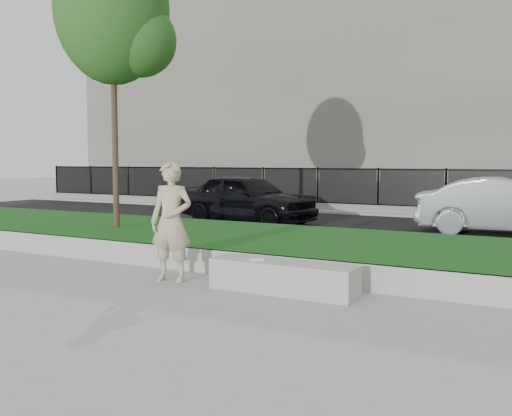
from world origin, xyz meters
The scene contains 13 objects.
ground centered at (0.00, 0.00, 0.00)m, with size 90.00×90.00×0.00m, color gray.
grass_bank centered at (0.00, 3.00, 0.20)m, with size 34.00×4.00×0.40m, color black.
grass_kerb centered at (0.00, 1.04, 0.20)m, with size 34.00×0.08×0.40m, color #9F9C94.
street centered at (0.00, 8.50, 0.02)m, with size 34.00×7.00×0.04m, color black.
far_pavement centered at (0.00, 13.00, 0.06)m, with size 34.00×3.00×0.12m, color gray.
iron_fence centered at (0.00, 12.00, 0.54)m, with size 32.00×0.30×1.50m.
building_facade centered at (0.00, 20.00, 5.00)m, with size 34.00×10.00×10.00m, color #666159.
stone_bench centered at (1.60, 0.40, 0.22)m, with size 2.15×0.54×0.44m, color #9F9C94.
man centered at (-0.25, 0.25, 0.93)m, with size 0.68×0.44×1.85m, color #B7B08D.
book centered at (1.21, 0.34, 0.45)m, with size 0.20×0.14×0.02m, color silver.
young_tree centered at (-3.56, 2.74, 4.98)m, with size 2.57×2.46×6.30m.
car_dark centered at (-3.16, 7.60, 0.77)m, with size 1.72×4.27×1.45m, color black.
car_silver centered at (3.76, 8.37, 0.74)m, with size 1.49×4.28×1.41m, color #969A9E.
Camera 1 is at (5.14, -6.72, 1.87)m, focal length 40.00 mm.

